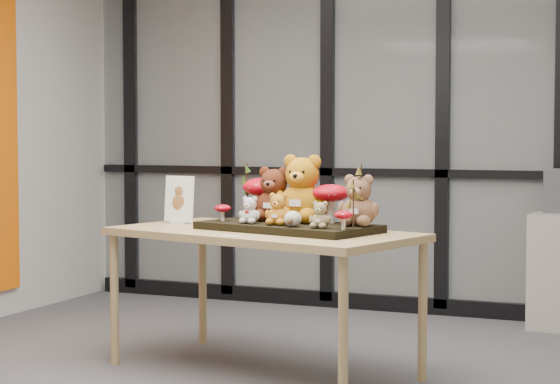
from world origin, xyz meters
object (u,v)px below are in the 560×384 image
at_px(bear_small_yellow, 278,207).
at_px(plush_cream_hedgehog, 293,218).
at_px(mushroom_back_left, 263,196).
at_px(sign_holder, 179,202).
at_px(diorama_tray, 288,227).
at_px(display_table, 263,242).
at_px(bear_brown_medium, 274,191).
at_px(mushroom_back_right, 331,202).
at_px(mushroom_front_left, 223,212).
at_px(bear_white_bow, 250,209).
at_px(bear_pooh_yellow, 302,185).
at_px(bear_beige_small, 320,213).
at_px(bear_tan_back, 359,198).
at_px(mushroom_front_right, 343,219).

relative_size(bear_small_yellow, plush_cream_hedgehog, 2.04).
bearing_deg(mushroom_back_left, sign_holder, -176.06).
relative_size(diorama_tray, bear_small_yellow, 5.09).
distance_m(display_table, bear_small_yellow, 0.26).
relative_size(bear_brown_medium, mushroom_back_right, 1.43).
relative_size(mushroom_back_left, mushroom_front_left, 2.54).
bearing_deg(bear_white_bow, plush_cream_hedgehog, -2.16).
xyz_separation_m(bear_pooh_yellow, bear_white_bow, (-0.24, -0.19, -0.13)).
xyz_separation_m(bear_pooh_yellow, bear_beige_small, (0.22, -0.30, -0.13)).
bearing_deg(mushroom_front_left, sign_holder, 153.87).
height_order(diorama_tray, mushroom_back_right, mushroom_back_right).
relative_size(bear_white_bow, plush_cream_hedgehog, 1.75).
distance_m(plush_cream_hedgehog, sign_holder, 0.95).
relative_size(bear_tan_back, mushroom_front_right, 2.79).
bearing_deg(diorama_tray, plush_cream_hedgehog, -45.77).
xyz_separation_m(bear_white_bow, sign_holder, (-0.59, 0.27, 0.01)).
bearing_deg(mushroom_back_left, bear_pooh_yellow, -21.04).
bearing_deg(bear_white_bow, mushroom_front_left, 174.60).
bearing_deg(sign_holder, mushroom_front_left, -20.54).
bearing_deg(plush_cream_hedgehog, diorama_tray, 134.23).
bearing_deg(mushroom_back_right, sign_holder, 176.57).
relative_size(bear_small_yellow, mushroom_front_right, 1.77).
height_order(plush_cream_hedgehog, mushroom_front_right, mushroom_front_right).
height_order(mushroom_back_left, sign_holder, mushroom_back_left).
xyz_separation_m(diorama_tray, bear_beige_small, (0.27, -0.21, 0.10)).
relative_size(bear_pooh_yellow, mushroom_back_left, 1.57).
height_order(bear_tan_back, bear_beige_small, bear_tan_back).
height_order(display_table, diorama_tray, diorama_tray).
xyz_separation_m(bear_pooh_yellow, mushroom_back_left, (-0.29, 0.11, -0.08)).
bearing_deg(bear_small_yellow, bear_beige_small, -2.63).
bearing_deg(bear_small_yellow, mushroom_front_right, 0.76).
height_order(bear_small_yellow, sign_holder, sign_holder).
xyz_separation_m(mushroom_front_left, sign_holder, (-0.38, 0.19, 0.04)).
height_order(bear_brown_medium, bear_beige_small, bear_brown_medium).
bearing_deg(mushroom_front_left, bear_tan_back, 2.07).
relative_size(bear_pooh_yellow, bear_tan_back, 1.37).
xyz_separation_m(bear_brown_medium, mushroom_front_right, (0.54, -0.34, -0.12)).
xyz_separation_m(bear_tan_back, sign_holder, (-1.19, 0.16, -0.06)).
height_order(plush_cream_hedgehog, mushroom_back_right, mushroom_back_right).
bearing_deg(plush_cream_hedgehog, sign_holder, 173.29).
bearing_deg(mushroom_back_right, mushroom_back_left, 168.02).
xyz_separation_m(mushroom_back_left, mushroom_front_left, (-0.15, -0.22, -0.08)).
bearing_deg(bear_brown_medium, bear_tan_back, 4.97).
relative_size(bear_pooh_yellow, bear_small_yellow, 2.16).
relative_size(bear_beige_small, plush_cream_hedgehog, 1.68).
bearing_deg(bear_tan_back, mushroom_front_right, -75.58).
bearing_deg(mushroom_front_right, sign_holder, 161.46).
xyz_separation_m(bear_brown_medium, plush_cream_hedgehog, (0.24, -0.30, -0.12)).
distance_m(diorama_tray, sign_holder, 0.80).
relative_size(bear_pooh_yellow, plush_cream_hedgehog, 4.42).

